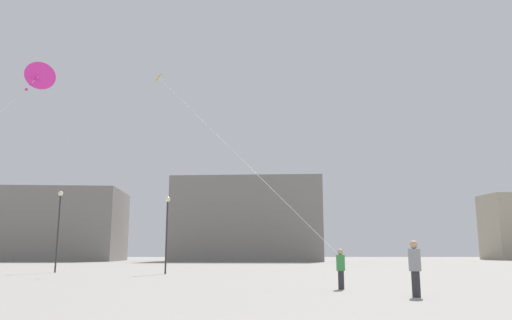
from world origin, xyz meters
name	(u,v)px	position (x,y,z in m)	size (l,w,h in m)	color
person_in_green	(341,267)	(3.40, 15.60, 0.88)	(0.35, 0.35, 1.60)	#2D2D33
person_in_grey	(415,266)	(5.29, 12.09, 1.02)	(0.41, 0.41, 1.86)	#2D2D33
kite_amber_delta	(164,83)	(-7.43, 33.36, 15.00)	(11.98, 19.54, 14.99)	yellow
kite_magenta_diamond	(39,76)	(-7.68, 11.71, 7.55)	(4.85, 2.70, 6.73)	#D12899
building_left_hall	(38,225)	(-37.00, 80.14, 5.99)	(28.73, 16.32, 11.97)	gray
building_centre_hall	(248,220)	(-1.00, 77.94, 6.74)	(24.99, 14.35, 13.47)	gray
lamppost_east	(59,219)	(-14.66, 32.16, 3.92)	(0.36, 0.36, 6.00)	#2D2D30
lamppost_west	(167,222)	(-6.14, 29.60, 3.52)	(0.36, 0.36, 5.29)	#2D2D30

